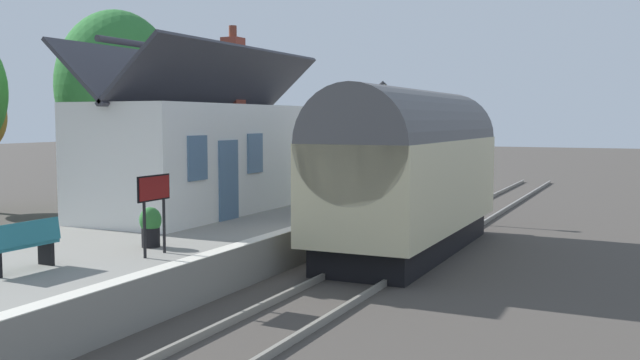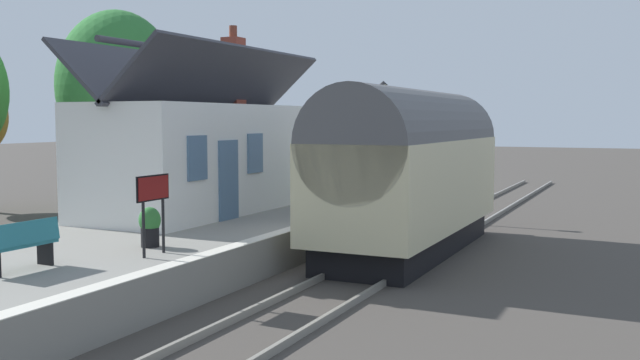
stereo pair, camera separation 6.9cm
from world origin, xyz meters
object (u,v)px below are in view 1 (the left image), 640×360
Objects in this scene: planter_by_door at (151,226)px; train at (410,169)px; bench_by_lamp at (23,244)px; station_sign_board at (154,195)px; tree_behind_building at (118,87)px; bench_platform_end at (366,174)px; planter_edge_near at (311,174)px; lamp_post_platform at (382,116)px; planter_corner_building at (305,176)px; planter_bench_left at (269,179)px; planter_under_sign at (324,190)px.

train is at bearing -30.24° from planter_by_door.
station_sign_board is (2.14, -1.17, 0.71)m from bench_by_lamp.
planter_by_door is 0.11× the size of tree_behind_building.
bench_by_lamp is 0.99× the size of bench_platform_end.
bench_platform_end is 1.75× the size of planter_edge_near.
lamp_post_platform reaches higher than planter_edge_near.
bench_by_lamp is 1.67× the size of planter_corner_building.
bench_by_lamp is at bearing -171.26° from planter_edge_near.
planter_corner_building is at bearing 5.71° from planter_bench_left.
planter_edge_near is (-0.23, 2.29, -0.05)m from bench_platform_end.
train is 2.16× the size of lamp_post_platform.
station_sign_board is 0.21× the size of tree_behind_building.
train is at bearing -140.09° from planter_edge_near.
bench_by_lamp is (-9.05, 4.13, -0.85)m from train.
bench_by_lamp is 17.37m from bench_platform_end.
lamp_post_platform is (15.00, -1.19, 2.29)m from bench_by_lamp.
lamp_post_platform is at bearing -3.20° from planter_by_door.
planter_edge_near is (3.27, -0.13, -0.06)m from planter_bench_left.
tree_behind_building is at bearing 131.82° from bench_platform_end.
tree_behind_building is (-6.54, 4.20, 3.49)m from planter_corner_building.
planter_corner_building is at bearing 13.86° from planter_by_door.
planter_by_door is 11.87m from tree_behind_building.
planter_edge_near is 15.49m from station_sign_board.
station_sign_board is (-7.89, 0.03, 0.62)m from planter_under_sign.
station_sign_board is at bearing -137.26° from planter_by_door.
planter_by_door is 0.99× the size of planter_corner_building.
planter_bench_left is 0.57× the size of station_sign_board.
tree_behind_building is at bearing 121.09° from planter_bench_left.
planter_under_sign reaches higher than planter_corner_building.
planter_bench_left is 0.85× the size of planter_under_sign.
tree_behind_building is (-6.26, 7.00, 3.30)m from bench_platform_end.
tree_behind_building is at bearing 82.80° from planter_under_sign.
planter_under_sign is at bearing -151.68° from planter_edge_near.
bench_by_lamp is 2.54m from station_sign_board.
bench_by_lamp is at bearing -146.54° from tree_behind_building.
train is 8.19× the size of planter_under_sign.
planter_edge_near is 4.97m from lamp_post_platform.
bench_platform_end is at bearing -48.18° from tree_behind_building.
planter_bench_left is 1.11× the size of planter_edge_near.
train is 11.91m from tree_behind_building.
bench_by_lamp is 1.34× the size of planter_under_sign.
bench_by_lamp is 17.92m from planter_corner_building.
bench_platform_end is 0.19× the size of tree_behind_building.
planter_corner_building is (7.62, 4.34, -0.28)m from planter_under_sign.
bench_platform_end is at bearing 5.67° from station_sign_board.
bench_by_lamp and bench_platform_end have the same top height.
planter_under_sign is 8.77m from planter_corner_building.
bench_platform_end is at bearing 3.37° from planter_by_door.
planter_under_sign is 5.44m from lamp_post_platform.
bench_by_lamp is 13.71m from tree_behind_building.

